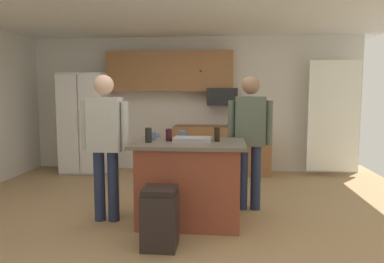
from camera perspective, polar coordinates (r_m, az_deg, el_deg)
floor at (r=4.61m, az=-3.41°, el=-13.24°), size 7.04×7.04×0.00m
ceiling at (r=4.48m, az=-3.65°, el=19.97°), size 7.04×7.04×0.00m
back_wall at (r=7.13m, az=-0.03°, el=4.35°), size 6.40×0.10×2.60m
french_door_window_panel at (r=6.98m, az=21.42°, el=2.23°), size 0.90×0.06×2.00m
cabinet_run_upper at (r=6.99m, az=-3.50°, el=9.42°), size 2.40×0.38×0.75m
cabinet_run_lower at (r=6.86m, az=4.72°, el=-2.88°), size 1.80×0.63×0.90m
refrigerator at (r=7.22m, az=-16.38°, el=1.30°), size 0.85×0.76×1.89m
microwave_over_range at (r=6.80m, az=4.79°, el=5.50°), size 0.56×0.40×0.32m
kitchen_island at (r=4.28m, az=-0.38°, el=-7.93°), size 1.29×0.91×0.96m
person_elder_center at (r=4.72m, az=9.13°, el=-0.25°), size 0.57×0.23×1.74m
person_guest_left at (r=4.36m, az=-13.56°, el=-0.92°), size 0.57×0.23×1.74m
glass_short_whisky at (r=4.15m, az=-6.90°, el=-0.56°), size 0.08×0.08×0.17m
glass_pilsner at (r=4.21m, az=3.97°, el=-0.49°), size 0.07×0.07×0.16m
mug_ceramic_white at (r=4.34m, az=-6.20°, el=-0.73°), size 0.12×0.08×0.10m
glass_stout_tall at (r=4.24m, az=-3.67°, el=-0.55°), size 0.07×0.07×0.15m
mug_blue_stoneware at (r=4.49m, az=-1.53°, el=-0.49°), size 0.12×0.08×0.09m
serving_tray at (r=4.26m, az=0.10°, el=-1.20°), size 0.44×0.30×0.04m
trash_bin at (r=3.67m, az=-5.08°, el=-13.44°), size 0.34×0.34×0.61m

